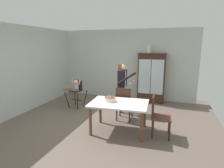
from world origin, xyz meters
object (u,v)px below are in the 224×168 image
Objects in this scene: dining_chair_far_side at (124,102)px; ceramic_vase at (150,50)px; high_chair_with_toddler at (76,88)px; birthday_cake at (110,99)px; china_cabinet at (151,78)px; dining_chair_right_end at (157,113)px; adult_person at (123,82)px; dining_table at (119,106)px.

ceramic_vase is at bearing -102.56° from dining_chair_far_side.
high_chair_with_toddler is 0.99× the size of dining_chair_far_side.
dining_chair_far_side is (0.19, 0.65, -0.24)m from birthday_cake.
china_cabinet reaches higher than high_chair_with_toddler.
birthday_cake is 0.29× the size of dining_chair_right_end.
adult_person is 1.59× the size of dining_chair_right_end.
high_chair_with_toddler is 0.99× the size of dining_chair_right_end.
birthday_cake is at bearing 72.25° from dining_chair_far_side.
dining_table is (1.90, -1.28, -0.01)m from high_chair_with_toddler.
china_cabinet is 2.77m from birthday_cake.
dining_table is at bearing -7.19° from birthday_cake.
ceramic_vase reaches higher than dining_table.
adult_person is 1.06× the size of dining_table.
dining_chair_far_side is (-0.39, -2.04, -1.39)m from ceramic_vase.
china_cabinet reaches higher than adult_person.
ceramic_vase is (-0.11, 0.00, 1.02)m from china_cabinet.
high_chair_with_toddler is 3.39× the size of birthday_cake.
dining_table is at bearing 91.35° from dining_chair_right_end.
dining_chair_right_end reaches higher than high_chair_with_toddler.
china_cabinet is 1.90× the size of dining_chair_far_side.
adult_person is at bearing 40.25° from dining_chair_right_end.
dining_chair_right_end is at bearing -78.06° from ceramic_vase.
high_chair_with_toddler reaches higher than birthday_cake.
adult_person is 1.59× the size of dining_chair_far_side.
dining_table is at bearing -99.40° from china_cabinet.
ceramic_vase is at bearing -22.01° from adult_person.
high_chair_with_toddler is 1.66m from adult_person.
ceramic_vase reaches higher than dining_chair_far_side.
dining_chair_far_side reaches higher than birthday_cake.
birthday_cake is 1.17m from dining_chair_right_end.
adult_person is at bearing 91.69° from birthday_cake.
dining_table is 1.50× the size of dining_chair_right_end.
high_chair_with_toddler is 2.29m from dining_table.
china_cabinet reaches higher than birthday_cake.
dining_chair_far_side is (1.85, -0.60, -0.10)m from high_chair_with_toddler.
ceramic_vase reaches higher than adult_person.
china_cabinet is 1.90× the size of dining_chair_right_end.
dining_chair_right_end is at bearing -80.27° from china_cabinet.
adult_person reaches higher than dining_chair_far_side.
adult_person is (1.63, 0.05, 0.31)m from high_chair_with_toddler.
ceramic_vase is 0.28× the size of dining_chair_right_end.
birthday_cake is at bearing -102.21° from ceramic_vase.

